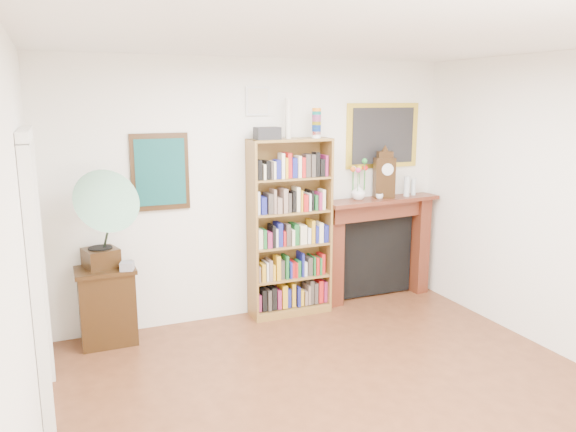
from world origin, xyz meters
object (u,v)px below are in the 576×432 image
object	(u,v)px
mantel_clock	(384,176)
teacup	(380,196)
bottle_left	(407,186)
fireplace	(377,239)
cd_stack	(127,266)
bookshelf	(290,218)
bottle_right	(413,187)
gramophone	(99,214)
side_cabinet	(107,306)
flower_vase	(358,192)

from	to	relation	value
mantel_clock	teacup	xyz separation A→B (m)	(-0.09, -0.06, -0.23)
teacup	bottle_left	world-z (taller)	bottle_left
fireplace	mantel_clock	world-z (taller)	mantel_clock
mantel_clock	teacup	world-z (taller)	mantel_clock
cd_stack	mantel_clock	xyz separation A→B (m)	(2.97, 0.21, 0.69)
fireplace	bookshelf	bearing A→B (deg)	179.09
bookshelf	cd_stack	size ratio (longest dim) A/B	18.80
cd_stack	fireplace	bearing A→B (deg)	5.12
bottle_right	teacup	bearing A→B (deg)	-170.22
cd_stack	gramophone	bearing A→B (deg)	169.08
bookshelf	gramophone	bearing A→B (deg)	-175.43
side_cabinet	flower_vase	world-z (taller)	flower_vase
gramophone	mantel_clock	xyz separation A→B (m)	(3.19, 0.17, 0.17)
mantel_clock	side_cabinet	bearing A→B (deg)	-164.85
flower_vase	teacup	distance (m)	0.26
gramophone	cd_stack	bearing A→B (deg)	-26.14
fireplace	bottle_left	distance (m)	0.72
side_cabinet	bookshelf	bearing A→B (deg)	1.09
side_cabinet	mantel_clock	size ratio (longest dim) A/B	1.41
fireplace	bottle_right	distance (m)	0.77
teacup	bottle_left	bearing A→B (deg)	7.50
bottle_left	cd_stack	bearing A→B (deg)	-176.41
mantel_clock	cd_stack	bearing A→B (deg)	-161.99
cd_stack	bottle_left	bearing A→B (deg)	3.59
fireplace	bottle_right	bearing A→B (deg)	-6.90
bookshelf	side_cabinet	distance (m)	2.09
cd_stack	flower_vase	size ratio (longest dim) A/B	0.68
side_cabinet	cd_stack	bearing A→B (deg)	-36.79
flower_vase	cd_stack	bearing A→B (deg)	-175.12
side_cabinet	bottle_left	xyz separation A→B (m)	(3.48, 0.06, 0.97)
side_cabinet	flower_vase	distance (m)	2.99
flower_vase	bottle_right	xyz separation A→B (m)	(0.77, 0.02, 0.01)
flower_vase	bottle_right	bearing A→B (deg)	1.35
side_cabinet	teacup	size ratio (longest dim) A/B	9.16
gramophone	bottle_left	world-z (taller)	gramophone
gramophone	fireplace	bearing A→B (deg)	-11.23
bookshelf	fireplace	distance (m)	1.22
bookshelf	bottle_right	distance (m)	1.66
gramophone	bottle_left	bearing A→B (deg)	-12.55
mantel_clock	bottle_right	xyz separation A→B (m)	(0.44, 0.03, -0.16)
gramophone	teacup	xyz separation A→B (m)	(3.10, 0.11, -0.06)
bottle_left	bottle_right	world-z (taller)	bottle_left
gramophone	mantel_clock	distance (m)	3.20
mantel_clock	fireplace	bearing A→B (deg)	139.42
side_cabinet	gramophone	distance (m)	0.94
teacup	bottle_left	distance (m)	0.42
bottle_left	mantel_clock	bearing A→B (deg)	179.07
teacup	bottle_left	size ratio (longest dim) A/B	0.35
fireplace	cd_stack	world-z (taller)	fireplace
bookshelf	teacup	xyz separation A→B (m)	(1.11, -0.04, 0.17)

